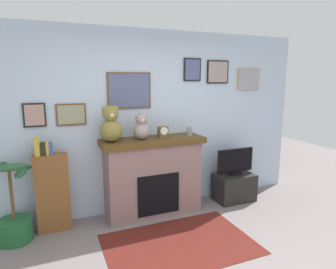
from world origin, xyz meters
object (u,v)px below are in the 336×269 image
(fireplace, at_px, (153,176))
(bookshelf, at_px, (52,190))
(television, at_px, (235,162))
(potted_plant, at_px, (13,215))
(candle_jar, at_px, (190,131))
(mantel_clock, at_px, (163,132))
(teddy_bear_brown, at_px, (111,126))
(teddy_bear_cream, at_px, (141,128))
(tv_stand, at_px, (234,187))

(fireplace, height_order, bookshelf, bookshelf)
(bookshelf, distance_m, television, 2.69)
(potted_plant, relative_size, candle_jar, 7.62)
(bookshelf, bearing_deg, mantel_clock, -1.86)
(candle_jar, distance_m, teddy_bear_brown, 1.15)
(fireplace, height_order, television, fireplace)
(potted_plant, bearing_deg, candle_jar, 1.46)
(fireplace, bearing_deg, potted_plant, -177.51)
(mantel_clock, xyz_separation_m, teddy_bear_cream, (-0.31, 0.00, 0.08))
(bookshelf, distance_m, potted_plant, 0.50)
(mantel_clock, xyz_separation_m, teddy_bear_brown, (-0.73, 0.00, 0.14))
(fireplace, height_order, candle_jar, candle_jar)
(fireplace, relative_size, mantel_clock, 9.31)
(bookshelf, bearing_deg, candle_jar, -1.40)
(tv_stand, height_order, mantel_clock, mantel_clock)
(mantel_clock, height_order, teddy_bear_cream, teddy_bear_cream)
(potted_plant, height_order, television, potted_plant)
(tv_stand, relative_size, candle_jar, 4.70)
(television, height_order, teddy_bear_cream, teddy_bear_cream)
(tv_stand, bearing_deg, teddy_bear_cream, 178.00)
(candle_jar, relative_size, teddy_bear_brown, 0.28)
(television, bearing_deg, teddy_bear_cream, 177.94)
(tv_stand, xyz_separation_m, teddy_bear_brown, (-1.93, 0.05, 1.11))
(teddy_bear_brown, bearing_deg, mantel_clock, -0.09)
(candle_jar, height_order, teddy_bear_cream, teddy_bear_cream)
(bookshelf, distance_m, candle_jar, 2.01)
(fireplace, relative_size, television, 2.28)
(television, bearing_deg, mantel_clock, 177.47)
(mantel_clock, height_order, teddy_bear_brown, teddy_bear_brown)
(bookshelf, relative_size, potted_plant, 1.22)
(tv_stand, bearing_deg, teddy_bear_brown, 178.43)
(fireplace, relative_size, potted_plant, 1.44)
(bookshelf, distance_m, tv_stand, 2.71)
(bookshelf, xyz_separation_m, television, (2.69, -0.10, 0.09))
(bookshelf, distance_m, teddy_bear_brown, 1.09)
(mantel_clock, bearing_deg, potted_plant, -178.28)
(fireplace, height_order, teddy_bear_cream, teddy_bear_cream)
(fireplace, xyz_separation_m, teddy_bear_cream, (-0.16, -0.02, 0.71))
(teddy_bear_cream, bearing_deg, mantel_clock, -0.23)
(mantel_clock, distance_m, teddy_bear_cream, 0.32)
(mantel_clock, bearing_deg, teddy_bear_brown, 179.91)
(potted_plant, xyz_separation_m, mantel_clock, (1.93, 0.06, 0.85))
(television, bearing_deg, candle_jar, 175.99)
(candle_jar, relative_size, mantel_clock, 0.85)
(bookshelf, bearing_deg, tv_stand, -2.13)
(bookshelf, distance_m, teddy_bear_cream, 1.38)
(teddy_bear_brown, bearing_deg, teddy_bear_cream, 0.02)
(bookshelf, distance_m, mantel_clock, 1.62)
(fireplace, distance_m, mantel_clock, 0.64)
(bookshelf, relative_size, mantel_clock, 7.86)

